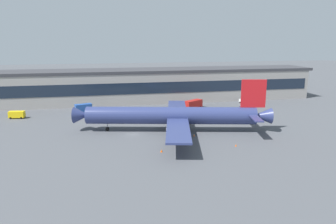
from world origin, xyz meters
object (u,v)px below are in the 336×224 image
object	(u,v)px
airliner	(174,116)
stair_truck	(84,108)
crew_van	(16,114)
traffic_cone_1	(194,135)
traffic_cone_2	(185,140)
pushback_tractor	(245,101)
traffic_cone_3	(162,151)
traffic_cone_0	(236,145)
fuel_truck	(194,104)

from	to	relation	value
airliner	stair_truck	size ratio (longest dim) A/B	9.07
crew_van	traffic_cone_1	size ratio (longest dim) A/B	9.02
stair_truck	traffic_cone_2	distance (m)	49.17
airliner	stair_truck	world-z (taller)	airliner
pushback_tractor	traffic_cone_2	world-z (taller)	pushback_tractor
pushback_tractor	traffic_cone_3	world-z (taller)	pushback_tractor
crew_van	traffic_cone_3	xyz separation A→B (m)	(43.19, -44.28, -1.12)
stair_truck	traffic_cone_2	xyz separation A→B (m)	(28.37, -40.12, -1.61)
stair_truck	traffic_cone_0	distance (m)	61.91
stair_truck	pushback_tractor	size ratio (longest dim) A/B	1.19
stair_truck	traffic_cone_3	bearing A→B (deg)	-66.67
stair_truck	traffic_cone_0	xyz separation A→B (m)	(40.05, -47.19, -1.68)
traffic_cone_1	traffic_cone_3	distance (m)	15.95
fuel_truck	traffic_cone_3	bearing A→B (deg)	-114.94
crew_van	traffic_cone_2	world-z (taller)	crew_van
stair_truck	traffic_cone_2	bearing A→B (deg)	-54.74
pushback_tractor	crew_van	bearing A→B (deg)	-174.51
traffic_cone_1	crew_van	bearing A→B (deg)	148.70
crew_van	traffic_cone_3	size ratio (longest dim) A/B	7.99
airliner	crew_van	world-z (taller)	airliner
crew_van	traffic_cone_2	xyz separation A→B (m)	(51.07, -36.90, -1.09)
stair_truck	crew_van	bearing A→B (deg)	-171.92
traffic_cone_1	traffic_cone_2	world-z (taller)	traffic_cone_2
fuel_truck	traffic_cone_2	world-z (taller)	fuel_truck
crew_van	fuel_truck	size ratio (longest dim) A/B	0.64
traffic_cone_2	stair_truck	bearing A→B (deg)	125.26
pushback_tractor	airliner	bearing A→B (deg)	-138.16
airliner	traffic_cone_0	xyz separation A→B (m)	(12.50, -17.02, -4.51)
fuel_truck	pushback_tractor	bearing A→B (deg)	12.52
crew_van	pushback_tractor	world-z (taller)	crew_van
traffic_cone_0	traffic_cone_1	distance (m)	13.36
airliner	traffic_cone_3	world-z (taller)	airliner
crew_van	traffic_cone_0	size ratio (longest dim) A/B	9.30
traffic_cone_2	traffic_cone_3	bearing A→B (deg)	-136.87
traffic_cone_1	pushback_tractor	bearing A→B (deg)	49.94
pushback_tractor	traffic_cone_0	size ratio (longest dim) A/B	9.19
crew_van	fuel_truck	world-z (taller)	fuel_truck
pushback_tractor	traffic_cone_1	xyz separation A→B (m)	(-35.27, -41.94, -0.75)
traffic_cone_3	stair_truck	bearing A→B (deg)	113.33
airliner	traffic_cone_2	size ratio (longest dim) A/B	79.80
airliner	crew_van	bearing A→B (deg)	151.80
fuel_truck	traffic_cone_0	distance (m)	47.22
pushback_tractor	traffic_cone_1	size ratio (longest dim) A/B	8.91
traffic_cone_1	stair_truck	bearing A→B (deg)	131.27
airliner	pushback_tractor	bearing A→B (deg)	41.84
pushback_tractor	traffic_cone_1	distance (m)	54.80
airliner	traffic_cone_0	size ratio (longest dim) A/B	99.19
traffic_cone_0	traffic_cone_3	world-z (taller)	traffic_cone_3
traffic_cone_0	traffic_cone_1	size ratio (longest dim) A/B	0.97
pushback_tractor	stair_truck	bearing A→B (deg)	-175.38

